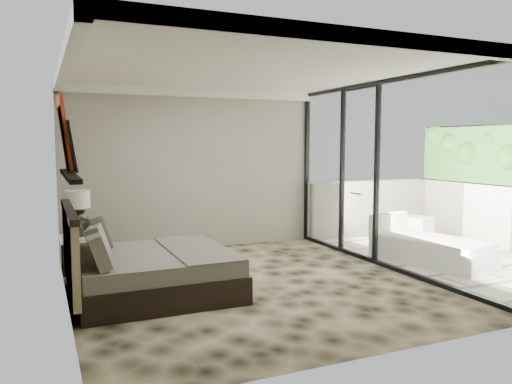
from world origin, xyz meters
name	(u,v)px	position (x,y,z in m)	size (l,w,h in m)	color
floor	(249,284)	(0.00, 0.00, 0.00)	(5.00, 5.00, 0.00)	black
ceiling	(249,70)	(0.00, 0.00, 2.79)	(4.50, 5.00, 0.02)	silver
back_wall	(194,170)	(0.00, 2.49, 1.40)	(4.50, 0.02, 2.80)	gray
left_wall	(65,185)	(-2.24, 0.00, 1.40)	(0.02, 5.00, 2.80)	gray
glass_wall	(389,175)	(2.25, 0.00, 1.40)	(0.08, 5.00, 2.80)	white
terrace_slab	(462,262)	(3.75, 0.00, -0.06)	(3.00, 5.00, 0.12)	beige
picture_ledge	(69,175)	(-2.18, 0.10, 1.50)	(0.12, 2.20, 0.05)	black
bed	(146,269)	(-1.34, 0.09, 0.32)	(1.95, 1.89, 1.07)	black
nightstand	(81,252)	(-1.98, 1.63, 0.28)	(0.56, 0.56, 0.56)	black
table_lamp	(77,207)	(-2.01, 1.61, 0.94)	(0.36, 0.36, 0.67)	black
abstract_canvas	(64,134)	(-2.19, 0.59, 1.97)	(0.04, 0.90, 0.90)	#A5530E
framed_print	(71,147)	(-2.14, 0.28, 1.82)	(0.03, 0.50, 0.60)	black
ottoman	(417,229)	(4.04, 1.40, 0.24)	(0.47, 0.47, 0.47)	silver
lounger	(429,249)	(3.06, 0.01, 0.22)	(1.31, 1.94, 0.69)	silver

